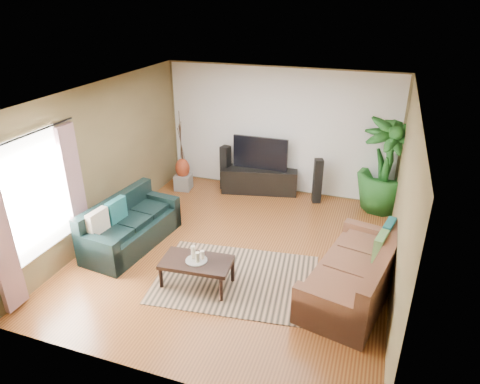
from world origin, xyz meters
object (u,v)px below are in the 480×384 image
at_px(coffee_table, 197,272).
at_px(sofa_right, 355,268).
at_px(television, 260,153).
at_px(side_table, 128,212).
at_px(sofa_left, 131,223).
at_px(speaker_left, 226,168).
at_px(tv_stand, 259,180).
at_px(speaker_right, 318,181).
at_px(pedestal, 183,182).
at_px(potted_plant, 386,165).
at_px(vase, 183,168).

bearing_deg(coffee_table, sofa_right, 9.56).
relative_size(television, side_table, 2.14).
relative_size(sofa_left, speaker_left, 1.87).
xyz_separation_m(tv_stand, speaker_right, (1.28, -0.09, 0.20)).
height_order(coffee_table, pedestal, coffee_table).
bearing_deg(sofa_left, television, -21.16).
distance_m(sofa_right, pedestal, 4.70).
relative_size(coffee_table, television, 0.87).
height_order(sofa_left, potted_plant, potted_plant).
distance_m(sofa_right, speaker_right, 3.01).
bearing_deg(tv_stand, coffee_table, -101.17).
relative_size(potted_plant, side_table, 3.39).
distance_m(tv_stand, pedestal, 1.71).
relative_size(sofa_right, potted_plant, 1.15).
relative_size(tv_stand, side_table, 2.92).
height_order(television, side_table, television).
height_order(speaker_right, pedestal, speaker_right).
height_order(tv_stand, television, television).
bearing_deg(vase, sofa_right, -32.24).
bearing_deg(television, coffee_table, -88.86).
bearing_deg(tv_stand, pedestal, -177.97).
relative_size(coffee_table, speaker_right, 1.09).
xyz_separation_m(sofa_left, potted_plant, (4.05, 2.85, 0.53)).
bearing_deg(sofa_right, television, -129.47).
bearing_deg(side_table, sofa_right, -8.85).
relative_size(sofa_left, sofa_right, 0.86).
distance_m(coffee_table, television, 3.59).
xyz_separation_m(coffee_table, tv_stand, (-0.07, 3.51, 0.06)).
bearing_deg(coffee_table, side_table, 142.89).
relative_size(speaker_right, side_table, 1.70).
bearing_deg(vase, tv_stand, 14.35).
bearing_deg(side_table, potted_plant, 26.90).
distance_m(speaker_right, pedestal, 2.98).
distance_m(television, potted_plant, 2.58).
height_order(pedestal, side_table, side_table).
xyz_separation_m(speaker_right, pedestal, (-2.94, -0.33, -0.30)).
height_order(coffee_table, potted_plant, potted_plant).
bearing_deg(sofa_left, side_table, 44.58).
distance_m(sofa_left, vase, 2.42).
bearing_deg(vase, speaker_left, 20.45).
distance_m(coffee_table, pedestal, 3.54).
bearing_deg(vase, speaker_right, 6.41).
bearing_deg(speaker_right, potted_plant, -14.18).
distance_m(coffee_table, side_table, 2.35).
bearing_deg(coffee_table, speaker_left, 98.60).
bearing_deg(speaker_right, speaker_left, 160.92).
relative_size(speaker_left, potted_plant, 0.53).
relative_size(speaker_left, speaker_right, 1.05).
height_order(television, potted_plant, potted_plant).
relative_size(sofa_left, pedestal, 5.44).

